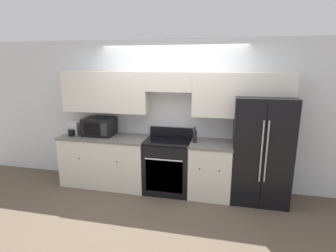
% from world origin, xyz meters
% --- Properties ---
extents(ground_plane, '(12.00, 12.00, 0.00)m').
position_xyz_m(ground_plane, '(0.00, 0.00, 0.00)').
color(ground_plane, brown).
extents(wall_back, '(8.00, 0.39, 2.60)m').
position_xyz_m(wall_back, '(-0.00, 0.58, 1.47)').
color(wall_back, silver).
rests_on(wall_back, ground_plane).
extents(lower_cabinets_left, '(1.59, 0.64, 0.92)m').
position_xyz_m(lower_cabinets_left, '(-1.17, 0.31, 0.46)').
color(lower_cabinets_left, silver).
rests_on(lower_cabinets_left, ground_plane).
extents(lower_cabinets_right, '(0.70, 0.64, 0.92)m').
position_xyz_m(lower_cabinets_right, '(0.73, 0.31, 0.46)').
color(lower_cabinets_right, silver).
rests_on(lower_cabinets_right, ground_plane).
extents(oven_range, '(0.78, 0.65, 1.08)m').
position_xyz_m(oven_range, '(0.00, 0.31, 0.47)').
color(oven_range, black).
rests_on(oven_range, ground_plane).
extents(refrigerator, '(0.88, 0.79, 1.70)m').
position_xyz_m(refrigerator, '(1.51, 0.38, 0.85)').
color(refrigerator, black).
rests_on(refrigerator, ground_plane).
extents(microwave, '(0.53, 0.42, 0.32)m').
position_xyz_m(microwave, '(-1.29, 0.37, 1.08)').
color(microwave, black).
rests_on(microwave, lower_cabinets_left).
extents(bottle, '(0.07, 0.07, 0.26)m').
position_xyz_m(bottle, '(0.46, 0.28, 1.02)').
color(bottle, black).
rests_on(bottle, lower_cabinets_right).
extents(paper_towel_holder, '(0.19, 0.25, 0.24)m').
position_xyz_m(paper_towel_holder, '(-1.75, 0.28, 1.03)').
color(paper_towel_holder, '#B7B7BC').
rests_on(paper_towel_holder, lower_cabinets_left).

